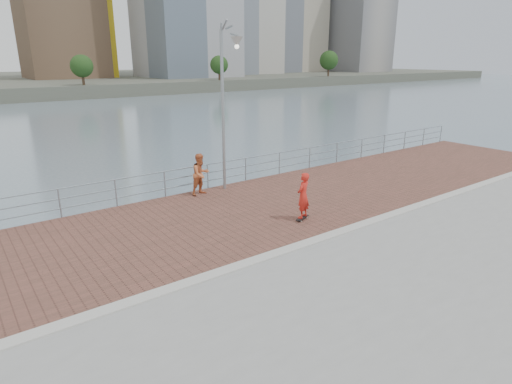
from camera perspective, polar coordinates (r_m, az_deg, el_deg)
water at (r=14.25m, az=4.94°, el=-14.76°), size 400.00×400.00×0.00m
seawall at (r=11.16m, az=23.42°, el=-20.43°), size 40.00×24.00×2.00m
brick_lane at (r=15.94m, az=-3.42°, el=-3.02°), size 40.00×6.80×0.02m
curb at (r=13.28m, az=5.17°, el=-7.34°), size 40.00×0.40×0.06m
guardrail at (r=18.54m, az=-9.22°, el=1.97°), size 39.06×0.06×1.13m
street_lamp at (r=17.83m, az=-3.67°, el=14.79°), size 0.49×1.42×6.69m
skateboard at (r=15.48m, az=6.20°, el=-3.44°), size 0.72×0.42×0.08m
skateboarder at (r=15.20m, az=6.31°, el=-0.46°), size 0.70×0.59×1.65m
bystander at (r=18.11m, az=-7.38°, el=2.37°), size 0.98×0.83×1.77m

